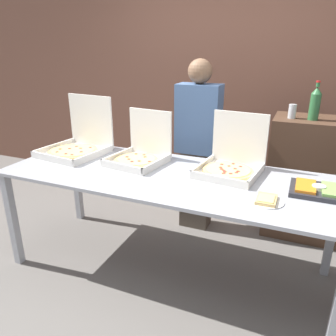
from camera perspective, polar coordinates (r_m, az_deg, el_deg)
The scene contains 12 objects.
ground_plane at distance 2.85m, azimuth 0.00°, elevation -16.89°, with size 16.00×16.00×0.00m, color slate.
brick_wall_behind at distance 3.90m, azimuth 10.06°, elevation 15.33°, with size 10.00×0.06×2.80m.
buffet_table at distance 2.47m, azimuth 0.00°, elevation -2.87°, with size 2.49×0.94×0.83m.
pizza_box_near_right at distance 2.50m, azimuth 10.92°, elevation 0.92°, with size 0.48×0.49×0.43m.
pizza_box_far_right at distance 2.68m, azimuth -4.91°, elevation 2.56°, with size 0.46×0.47×0.41m.
pizza_box_far_left at distance 3.02m, azimuth -15.44°, elevation 4.14°, with size 0.55×0.56×0.49m.
paper_plate_front_left at distance 2.10m, azimuth 16.74°, elevation -5.34°, with size 0.21×0.21×0.03m.
veggie_tray at distance 2.33m, azimuth 24.73°, elevation -3.52°, with size 0.35×0.28×0.05m.
sideboard_podium at distance 3.35m, azimuth 22.75°, elevation -1.56°, with size 0.67×0.51×1.13m.
soda_bottle at distance 3.10m, azimuth 24.24°, elevation 10.24°, with size 0.09×0.09×0.33m.
soda_can_silver at distance 3.12m, azimuth 20.82°, elevation 9.22°, with size 0.07×0.07×0.12m.
person_guest_cap at distance 3.12m, azimuth 5.19°, elevation 4.12°, with size 0.40×0.22×1.63m.
Camera 1 is at (0.88, -2.09, 1.73)m, focal length 35.00 mm.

